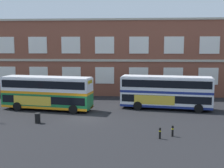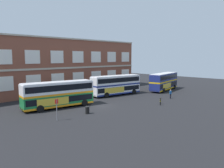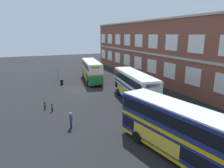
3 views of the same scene
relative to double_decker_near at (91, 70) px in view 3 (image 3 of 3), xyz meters
name	(u,v)px [view 3 (image 3 of 3)]	position (x,y,z in m)	size (l,w,h in m)	color
ground_plane	(91,88)	(5.21, -1.81, -2.15)	(120.00, 120.00, 0.00)	black
brick_terminal_building	(162,51)	(3.40, 14.17, 3.63)	(51.94, 8.19, 11.86)	brown
double_decker_near	(91,70)	(0.00, 0.00, 0.00)	(11.27, 4.26, 4.07)	#197038
double_decker_middle	(134,87)	(14.46, 1.62, 0.00)	(11.25, 4.07, 4.07)	silver
double_decker_far	(180,131)	(27.29, -1.71, 0.00)	(11.28, 4.52, 4.07)	navy
waiting_passenger	(71,119)	(19.20, -8.25, -1.22)	(0.63, 0.26, 1.70)	black
bus_stand_flag	(58,72)	(-3.91, -6.03, -0.51)	(0.44, 0.10, 2.70)	slate
station_litter_bin	(62,82)	(0.84, -6.08, -1.63)	(0.60, 0.60, 1.03)	black
safety_bollard_west	(52,108)	(13.92, -9.44, -1.66)	(0.19, 0.19, 0.95)	black
safety_bollard_east	(45,106)	(12.77, -10.18, -1.66)	(0.19, 0.19, 0.95)	black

